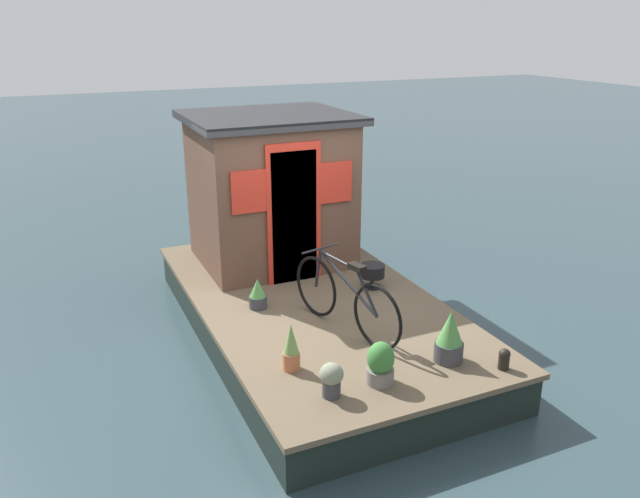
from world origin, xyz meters
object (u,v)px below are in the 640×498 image
object	(u,v)px
potted_plant_mint	(331,378)
charcoal_grill	(372,272)
bicycle	(345,298)
potted_plant_basil	(381,364)
mooring_bollard	(504,358)
houseboat_cabin	(271,189)
potted_plant_lavender	(450,337)
potted_plant_succulent	(291,348)
potted_plant_rosemary	(258,294)

from	to	relation	value
potted_plant_mint	charcoal_grill	bearing A→B (deg)	-37.13
bicycle	potted_plant_basil	xyz separation A→B (m)	(-1.08, 0.17, -0.19)
charcoal_grill	mooring_bollard	distance (m)	2.27
bicycle	mooring_bollard	size ratio (longest dim) A/B	7.69
bicycle	charcoal_grill	bearing A→B (deg)	-42.79
houseboat_cabin	bicycle	bearing A→B (deg)	179.27
potted_plant_basil	potted_plant_lavender	xyz separation A→B (m)	(0.07, -0.82, 0.06)
bicycle	potted_plant_succulent	size ratio (longest dim) A/B	3.42
houseboat_cabin	charcoal_grill	distance (m)	1.84
mooring_bollard	charcoal_grill	bearing A→B (deg)	5.29
potted_plant_basil	potted_plant_mint	bearing A→B (deg)	91.47
houseboat_cabin	mooring_bollard	size ratio (longest dim) A/B	9.88
houseboat_cabin	bicycle	size ratio (longest dim) A/B	1.28
potted_plant_rosemary	charcoal_grill	xyz separation A→B (m)	(-0.03, -1.51, 0.04)
bicycle	potted_plant_rosemary	bearing A→B (deg)	35.88
potted_plant_basil	potted_plant_succulent	xyz separation A→B (m)	(0.56, 0.66, 0.03)
houseboat_cabin	mooring_bollard	distance (m)	3.95
potted_plant_rosemary	potted_plant_lavender	bearing A→B (deg)	-145.67
houseboat_cabin	potted_plant_rosemary	bearing A→B (deg)	153.61
potted_plant_mint	potted_plant_basil	bearing A→B (deg)	-88.53
potted_plant_succulent	potted_plant_rosemary	xyz separation A→B (m)	(1.45, -0.16, -0.06)
potted_plant_succulent	potted_plant_lavender	bearing A→B (deg)	-108.25
potted_plant_lavender	potted_plant_rosemary	distance (m)	2.34
potted_plant_lavender	potted_plant_rosemary	size ratio (longest dim) A/B	1.48
potted_plant_basil	mooring_bollard	world-z (taller)	potted_plant_basil
potted_plant_basil	potted_plant_rosemary	distance (m)	2.07
houseboat_cabin	bicycle	distance (m)	2.43
charcoal_grill	bicycle	bearing A→B (deg)	137.21
potted_plant_succulent	potted_plant_mint	world-z (taller)	potted_plant_succulent
bicycle	houseboat_cabin	bearing A→B (deg)	-0.73
potted_plant_mint	mooring_bollard	size ratio (longest dim) A/B	1.52
potted_plant_lavender	potted_plant_mint	bearing A→B (deg)	93.80
houseboat_cabin	potted_plant_mint	distance (m)	3.61
mooring_bollard	potted_plant_lavender	bearing A→B (deg)	48.38
bicycle	potted_plant_succulent	bearing A→B (deg)	121.90
potted_plant_basil	mooring_bollard	size ratio (longest dim) A/B	1.94
potted_plant_rosemary	charcoal_grill	bearing A→B (deg)	-91.01
potted_plant_succulent	mooring_bollard	size ratio (longest dim) A/B	2.25
potted_plant_mint	mooring_bollard	world-z (taller)	potted_plant_mint
charcoal_grill	potted_plant_lavender	bearing A→B (deg)	174.40
potted_plant_basil	potted_plant_lavender	world-z (taller)	potted_plant_lavender
bicycle	charcoal_grill	distance (m)	1.24
bicycle	mooring_bollard	bearing A→B (deg)	-142.40
potted_plant_succulent	mooring_bollard	bearing A→B (deg)	-114.12
potted_plant_mint	mooring_bollard	xyz separation A→B (m)	(-0.26, -1.72, -0.06)
potted_plant_mint	charcoal_grill	size ratio (longest dim) A/B	1.05
potted_plant_lavender	potted_plant_mint	size ratio (longest dim) A/B	1.65
houseboat_cabin	potted_plant_succulent	distance (m)	3.09
potted_plant_mint	mooring_bollard	bearing A→B (deg)	-98.74
houseboat_cabin	potted_plant_basil	bearing A→B (deg)	176.70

